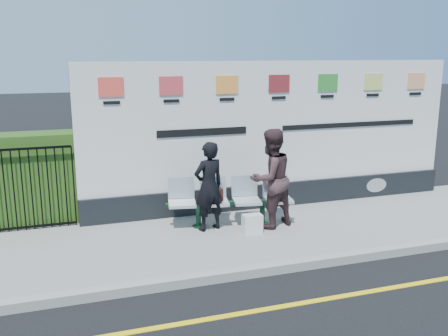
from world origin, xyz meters
The scene contains 12 objects.
ground centered at (0.00, 0.00, 0.00)m, with size 80.00×80.00×0.00m, color black.
pavement centered at (0.00, 2.50, 0.06)m, with size 14.00×3.00×0.12m, color gray.
kerb centered at (0.00, 1.00, 0.07)m, with size 14.00×0.18×0.14m, color gray.
yellow_line centered at (0.00, 0.00, 0.00)m, with size 14.00×0.10×0.01m, color yellow.
billboard centered at (0.50, 3.85, 1.42)m, with size 8.00×0.30×3.00m.
hedge centered at (-4.58, 4.30, 0.97)m, with size 2.35×0.70×1.70m, color #2C5118.
railing centered at (-4.58, 3.85, 0.89)m, with size 2.05×0.06×1.54m, color black, non-canonical shape.
bench centered at (-0.81, 2.92, 0.37)m, with size 2.29×0.59×0.49m, color silver, non-canonical shape.
woman_left centered at (-1.26, 2.83, 0.93)m, with size 0.59×0.39×1.63m, color black.
woman_right centered at (-0.14, 2.65, 1.04)m, with size 0.89×0.69×1.83m, color #3C2729.
handbag_brown centered at (-1.11, 2.97, 0.72)m, with size 0.29×0.12×0.23m, color black.
carrier_bag_white centered at (-0.58, 2.41, 0.29)m, with size 0.34×0.21×0.34m, color silver.
Camera 1 is at (-3.71, -5.44, 3.25)m, focal length 40.00 mm.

